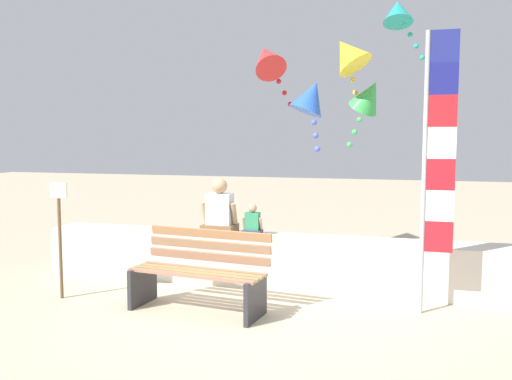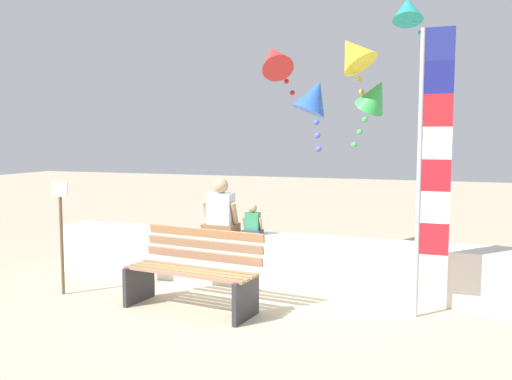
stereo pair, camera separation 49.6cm
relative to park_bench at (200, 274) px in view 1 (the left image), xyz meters
name	(u,v)px [view 1 (the left image)]	position (x,y,z in m)	size (l,w,h in m)	color
ground_plane	(253,310)	(0.58, 0.14, -0.41)	(40.00, 40.00, 0.00)	#BDAD8F
seawall_ledge	(277,260)	(0.58, 1.25, -0.09)	(6.47, 0.59, 0.65)	silver
park_bench	(200,274)	(0.00, 0.00, 0.00)	(1.60, 0.79, 0.88)	#A27158
person_adult	(220,212)	(-0.21, 1.26, 0.53)	(0.49, 0.36, 0.75)	brown
person_child	(253,223)	(0.25, 1.26, 0.40)	(0.27, 0.20, 0.42)	#34354E
flag_banner	(435,156)	(2.49, 0.56, 1.33)	(0.34, 0.05, 3.07)	#B7B7BC
kite_red	(267,59)	(0.01, 2.95, 2.78)	(0.83, 0.90, 1.13)	red
kite_teal	(398,12)	(2.00, 3.51, 3.50)	(0.71, 0.64, 1.02)	teal
kite_green	(369,96)	(1.63, 2.65, 2.13)	(0.77, 0.74, 1.07)	green
kite_yellow	(348,54)	(1.34, 2.46, 2.73)	(0.82, 0.71, 0.92)	yellow
kite_blue	(311,97)	(0.88, 2.01, 2.09)	(0.76, 0.75, 1.05)	blue
sign_post	(60,231)	(-1.78, -0.05, 0.41)	(0.24, 0.04, 1.40)	brown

